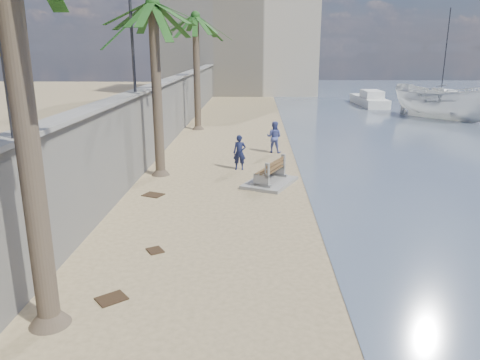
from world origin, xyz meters
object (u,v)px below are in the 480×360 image
object	(u,v)px
palm_back	(195,18)
yacht_far	(369,102)
bench_far	(270,174)
person_b	(274,135)
palm_mid	(153,6)
sailboat_west	(441,93)
boat_cruiser	(444,100)
person_a	(240,150)

from	to	relation	value
palm_back	yacht_far	distance (m)	22.02
bench_far	person_b	distance (m)	6.10
palm_mid	yacht_far	size ratio (longest dim) A/B	1.09
palm_mid	palm_back	distance (m)	12.01
sailboat_west	palm_mid	bearing A→B (deg)	-125.59
person_b	sailboat_west	size ratio (longest dim) A/B	0.19
bench_far	person_b	bearing A→B (deg)	86.38
boat_cruiser	yacht_far	xyz separation A→B (m)	(-3.56, 9.29, -1.12)
person_b	sailboat_west	distance (m)	37.11
palm_back	boat_cruiser	bearing A→B (deg)	15.90
bench_far	person_a	distance (m)	2.76
person_a	sailboat_west	size ratio (longest dim) A/B	0.19
boat_cruiser	person_a	bearing A→B (deg)	-173.62
bench_far	sailboat_west	size ratio (longest dim) A/B	0.29
bench_far	boat_cruiser	bearing A→B (deg)	53.04
person_b	boat_cruiser	bearing A→B (deg)	-119.34
person_b	bench_far	bearing A→B (deg)	104.43
person_b	yacht_far	distance (m)	24.01
palm_back	sailboat_west	xyz separation A→B (m)	(25.38, 23.75, -6.94)
person_a	person_b	size ratio (longest dim) A/B	0.98
palm_mid	boat_cruiser	xyz separation A→B (m)	(18.76, 17.29, -5.55)
bench_far	person_b	world-z (taller)	person_b
person_b	yacht_far	bearing A→B (deg)	-96.68
bench_far	palm_mid	bearing A→B (deg)	164.84
person_a	yacht_far	world-z (taller)	person_a
palm_back	person_b	size ratio (longest dim) A/B	4.46
boat_cruiser	palm_mid	bearing A→B (deg)	-177.59
person_a	sailboat_west	world-z (taller)	sailboat_west
bench_far	sailboat_west	world-z (taller)	sailboat_west
person_a	boat_cruiser	distance (m)	22.31
palm_mid	yacht_far	xyz separation A→B (m)	(15.20, 26.58, -6.68)
bench_far	boat_cruiser	size ratio (longest dim) A/B	0.77
bench_far	sailboat_west	bearing A→B (deg)	60.67
person_a	person_b	xyz separation A→B (m)	(1.71, 3.70, 0.01)
person_a	boat_cruiser	size ratio (longest dim) A/B	0.49
yacht_far	sailboat_west	size ratio (longest dim) A/B	0.76
palm_mid	sailboat_west	bearing A→B (deg)	54.41
palm_mid	person_b	distance (m)	9.31
sailboat_west	bench_far	bearing A→B (deg)	-119.33
person_a	boat_cruiser	world-z (taller)	boat_cruiser
palm_back	person_b	bearing A→B (deg)	-55.61
person_a	bench_far	bearing A→B (deg)	-57.92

